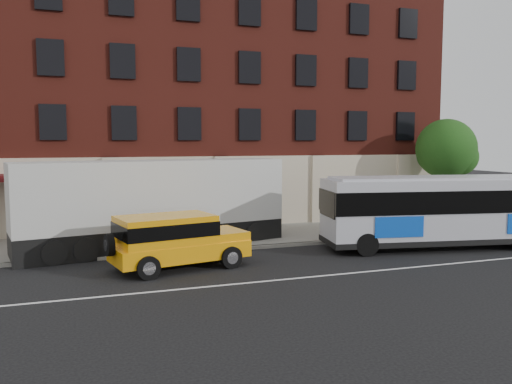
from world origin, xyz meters
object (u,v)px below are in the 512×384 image
object	(u,v)px
yellow_suv	(174,238)
sign_pole	(59,227)
city_bus	(453,208)
shipping_container	(155,205)
street_tree	(447,151)

from	to	relation	value
yellow_suv	sign_pole	bearing A→B (deg)	147.65
city_bus	yellow_suv	world-z (taller)	city_bus
yellow_suv	shipping_container	xyz separation A→B (m)	(-0.11, 4.14, 0.81)
shipping_container	yellow_suv	bearing A→B (deg)	-88.54
yellow_suv	shipping_container	world-z (taller)	shipping_container
sign_pole	city_bus	distance (m)	17.62
city_bus	shipping_container	size ratio (longest dim) A/B	1.00
sign_pole	city_bus	world-z (taller)	city_bus
sign_pole	street_tree	world-z (taller)	street_tree
city_bus	street_tree	bearing A→B (deg)	53.32
city_bus	yellow_suv	size ratio (longest dim) A/B	2.20
street_tree	shipping_container	size ratio (longest dim) A/B	0.49
sign_pole	shipping_container	world-z (taller)	shipping_container
street_tree	shipping_container	world-z (taller)	street_tree
sign_pole	shipping_container	xyz separation A→B (m)	(4.14, 1.45, 0.58)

